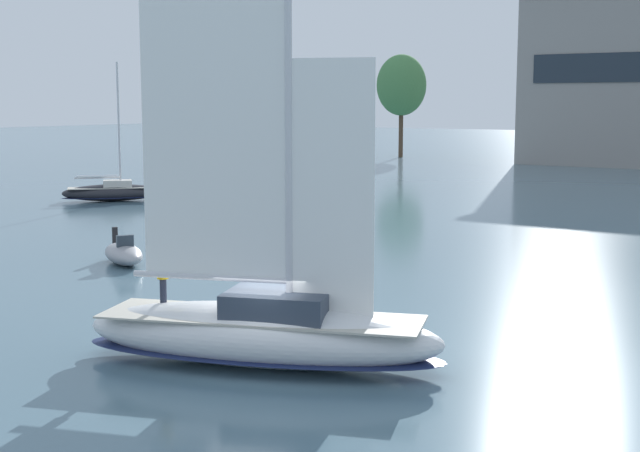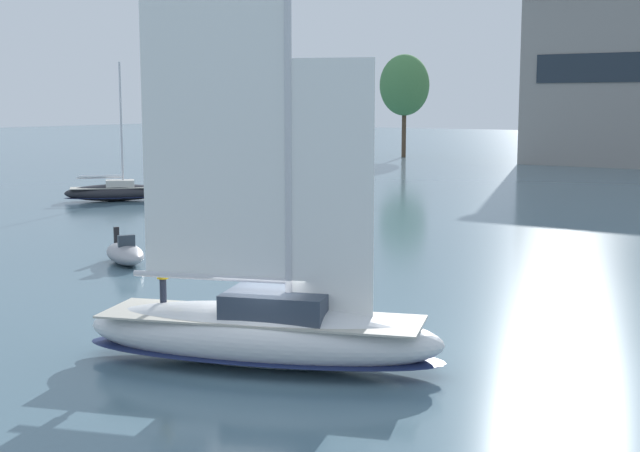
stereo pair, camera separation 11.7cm
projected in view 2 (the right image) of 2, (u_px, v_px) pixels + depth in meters
ground_plane at (261, 365)px, 25.45m from camera, size 400.00×400.00×0.00m
tree_shore_right at (404, 85)px, 117.81m from camera, size 6.59×6.59×13.57m
sailboat_main at (261, 326)px, 25.29m from camera, size 10.93×6.39×14.50m
sailboat_moored_near_marina at (115, 192)px, 66.99m from camera, size 6.63×6.95×10.33m
sailboat_moored_far_slip at (350, 197)px, 63.81m from camera, size 6.16×5.87×9.17m
motor_tender at (125, 253)px, 41.19m from camera, size 4.08×3.32×1.48m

